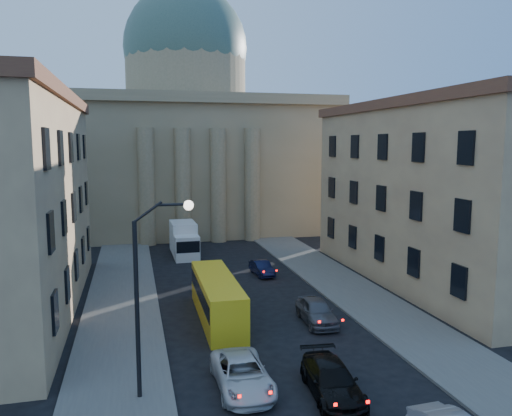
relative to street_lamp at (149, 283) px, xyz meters
The scene contains 11 objects.
sidewalk_left 11.38m from the street_lamp, 98.71° to the left, with size 5.00×60.00×0.15m, color #595651.
sidewalk_right 19.14m from the street_lamp, 32.88° to the left, with size 5.00×60.00×0.15m, color #595651.
church 48.43m from the street_lamp, 81.65° to the left, with size 68.02×28.76×36.60m.
building_right 27.84m from the street_lamp, 30.29° to the left, with size 11.60×26.60×14.70m.
street_lamp is the anchor object (origin of this frame).
car_left_mid 6.13m from the street_lamp, ahead, with size 2.37×5.15×1.43m, color silver.
car_right_mid 9.23m from the street_lamp, 12.75° to the right, with size 2.05×5.03×1.46m, color black.
car_right_far 13.42m from the street_lamp, 34.05° to the left, with size 1.83×4.54×1.55m, color #505055.
car_right_distant 22.12m from the street_lamp, 62.29° to the left, with size 1.30×3.71×1.22m, color black.
city_bus 11.01m from the street_lamp, 64.19° to the left, with size 2.38×9.76×2.74m.
box_truck 28.81m from the street_lamp, 81.26° to the left, with size 2.50×6.10×3.33m.
Camera 1 is at (-7.53, -13.43, 11.23)m, focal length 35.00 mm.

